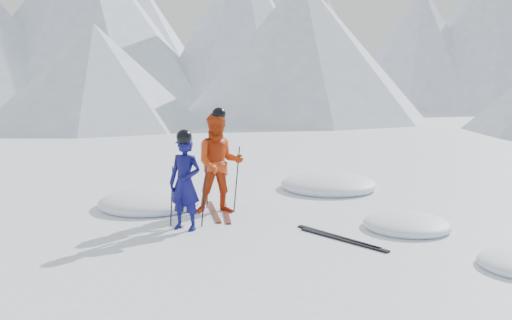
# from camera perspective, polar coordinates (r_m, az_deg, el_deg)

# --- Properties ---
(ground) EXTENTS (160.00, 160.00, 0.00)m
(ground) POSITION_cam_1_polar(r_m,az_deg,el_deg) (9.21, 7.56, -7.50)
(ground) COLOR white
(ground) RESTS_ON ground
(mountain_range) EXTENTS (106.15, 62.94, 15.53)m
(mountain_range) POSITION_cam_1_polar(r_m,az_deg,el_deg) (44.62, 19.34, 13.34)
(mountain_range) COLOR #B2BCD1
(mountain_range) RESTS_ON ground
(skier_blue) EXTENTS (0.65, 0.49, 1.60)m
(skier_blue) POSITION_cam_1_polar(r_m,az_deg,el_deg) (9.17, -7.49, -2.44)
(skier_blue) COLOR #0D0D4F
(skier_blue) RESTS_ON ground
(skier_red) EXTENTS (1.12, 1.01, 1.90)m
(skier_red) POSITION_cam_1_polar(r_m,az_deg,el_deg) (10.24, -3.89, -0.38)
(skier_red) COLOR #C63A0F
(skier_red) RESTS_ON ground
(pole_blue_left) EXTENTS (0.11, 0.08, 1.06)m
(pole_blue_left) POSITION_cam_1_polar(r_m,az_deg,el_deg) (9.46, -8.86, -3.78)
(pole_blue_left) COLOR black
(pole_blue_left) RESTS_ON ground
(pole_blue_right) EXTENTS (0.11, 0.07, 1.06)m
(pole_blue_right) POSITION_cam_1_polar(r_m,az_deg,el_deg) (9.37, -5.49, -3.83)
(pole_blue_right) COLOR black
(pole_blue_right) RESTS_ON ground
(pole_red_left) EXTENTS (0.13, 0.10, 1.27)m
(pole_red_left) POSITION_cam_1_polar(r_m,az_deg,el_deg) (10.62, -5.05, -1.82)
(pole_red_left) COLOR black
(pole_red_left) RESTS_ON ground
(pole_red_right) EXTENTS (0.13, 0.09, 1.27)m
(pole_red_right) POSITION_cam_1_polar(r_m,az_deg,el_deg) (10.36, -2.05, -2.04)
(pole_red_right) COLOR black
(pole_red_right) RESTS_ON ground
(ski_worn_left) EXTENTS (0.75, 1.60, 0.03)m
(ski_worn_left) POSITION_cam_1_polar(r_m,az_deg,el_deg) (10.46, -4.47, -5.43)
(ski_worn_left) COLOR black
(ski_worn_left) RESTS_ON ground
(ski_worn_right) EXTENTS (0.64, 1.64, 0.03)m
(ski_worn_right) POSITION_cam_1_polar(r_m,az_deg,el_deg) (10.39, -3.20, -5.51)
(ski_worn_right) COLOR black
(ski_worn_right) RESTS_ON ground
(ski_loose_a) EXTENTS (1.41, 1.09, 0.03)m
(ski_loose_a) POSITION_cam_1_polar(r_m,az_deg,el_deg) (8.90, 8.53, -7.99)
(ski_loose_a) COLOR black
(ski_loose_a) RESTS_ON ground
(ski_loose_b) EXTENTS (1.45, 1.05, 0.03)m
(ski_loose_b) POSITION_cam_1_polar(r_m,az_deg,el_deg) (8.75, 9.12, -8.29)
(ski_loose_b) COLOR black
(ski_loose_b) RESTS_ON ground
(snow_lumps) EXTENTS (8.00, 6.55, 0.49)m
(snow_lumps) POSITION_cam_1_polar(r_m,az_deg,el_deg) (11.22, 3.32, -4.55)
(snow_lumps) COLOR white
(snow_lumps) RESTS_ON ground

